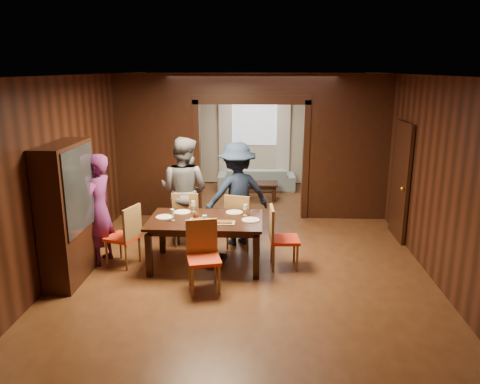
# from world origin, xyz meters

# --- Properties ---
(floor) EXTENTS (9.00, 9.00, 0.00)m
(floor) POSITION_xyz_m (0.00, 0.00, 0.00)
(floor) COLOR #532C17
(floor) RESTS_ON ground
(ceiling) EXTENTS (5.50, 9.00, 0.02)m
(ceiling) POSITION_xyz_m (0.00, 0.00, 2.90)
(ceiling) COLOR silver
(ceiling) RESTS_ON room_walls
(room_walls) EXTENTS (5.52, 9.01, 2.90)m
(room_walls) POSITION_xyz_m (0.00, 1.89, 1.51)
(room_walls) COLOR black
(room_walls) RESTS_ON floor
(person_purple) EXTENTS (0.55, 0.72, 1.75)m
(person_purple) POSITION_xyz_m (-2.30, -0.92, 0.87)
(person_purple) COLOR #662263
(person_purple) RESTS_ON floor
(person_grey) EXTENTS (1.09, 0.97, 1.88)m
(person_grey) POSITION_xyz_m (-1.12, 0.05, 0.94)
(person_grey) COLOR slate
(person_grey) RESTS_ON floor
(person_navy) EXTENTS (1.33, 1.07, 1.79)m
(person_navy) POSITION_xyz_m (-0.19, 0.04, 0.90)
(person_navy) COLOR #152036
(person_navy) RESTS_ON floor
(sofa) EXTENTS (1.96, 0.83, 0.57)m
(sofa) POSITION_xyz_m (0.07, 3.85, 0.28)
(sofa) COLOR #98B8C7
(sofa) RESTS_ON floor
(serving_bowl) EXTENTS (0.37, 0.37, 0.09)m
(serving_bowl) POSITION_xyz_m (-0.48, -0.84, 0.81)
(serving_bowl) COLOR black
(serving_bowl) RESTS_ON dining_table
(dining_table) EXTENTS (1.74, 1.08, 0.76)m
(dining_table) POSITION_xyz_m (-0.62, -0.94, 0.38)
(dining_table) COLOR black
(dining_table) RESTS_ON floor
(coffee_table) EXTENTS (0.80, 0.50, 0.40)m
(coffee_table) POSITION_xyz_m (0.19, 2.90, 0.20)
(coffee_table) COLOR black
(coffee_table) RESTS_ON floor
(chair_left) EXTENTS (0.56, 0.56, 0.97)m
(chair_left) POSITION_xyz_m (-1.93, -0.99, 0.48)
(chair_left) COLOR red
(chair_left) RESTS_ON floor
(chair_right) EXTENTS (0.47, 0.47, 0.97)m
(chair_right) POSITION_xyz_m (0.59, -0.96, 0.48)
(chair_right) COLOR red
(chair_right) RESTS_ON floor
(chair_far_l) EXTENTS (0.46, 0.46, 0.97)m
(chair_far_l) POSITION_xyz_m (-1.07, -0.05, 0.48)
(chair_far_l) COLOR red
(chair_far_l) RESTS_ON floor
(chair_far_r) EXTENTS (0.54, 0.54, 0.97)m
(chair_far_r) POSITION_xyz_m (-0.12, -0.15, 0.48)
(chair_far_r) COLOR #E55815
(chair_far_r) RESTS_ON floor
(chair_near) EXTENTS (0.54, 0.54, 0.97)m
(chair_near) POSITION_xyz_m (-0.55, -1.79, 0.48)
(chair_near) COLOR red
(chair_near) RESTS_ON floor
(hutch) EXTENTS (0.40, 1.20, 2.00)m
(hutch) POSITION_xyz_m (-2.53, -1.50, 1.00)
(hutch) COLOR black
(hutch) RESTS_ON floor
(door_right) EXTENTS (0.06, 0.90, 2.10)m
(door_right) POSITION_xyz_m (2.70, 0.50, 1.05)
(door_right) COLOR black
(door_right) RESTS_ON floor
(window_far) EXTENTS (1.20, 0.03, 1.30)m
(window_far) POSITION_xyz_m (0.00, 4.44, 1.70)
(window_far) COLOR silver
(window_far) RESTS_ON back_wall
(curtain_left) EXTENTS (0.35, 0.06, 2.40)m
(curtain_left) POSITION_xyz_m (-0.75, 4.40, 1.25)
(curtain_left) COLOR white
(curtain_left) RESTS_ON back_wall
(curtain_right) EXTENTS (0.35, 0.06, 2.40)m
(curtain_right) POSITION_xyz_m (0.75, 4.40, 1.25)
(curtain_right) COLOR white
(curtain_right) RESTS_ON back_wall
(plate_left) EXTENTS (0.27, 0.27, 0.01)m
(plate_left) POSITION_xyz_m (-1.27, -0.90, 0.77)
(plate_left) COLOR white
(plate_left) RESTS_ON dining_table
(plate_far_l) EXTENTS (0.27, 0.27, 0.01)m
(plate_far_l) POSITION_xyz_m (-1.04, -0.62, 0.77)
(plate_far_l) COLOR white
(plate_far_l) RESTS_ON dining_table
(plate_far_r) EXTENTS (0.27, 0.27, 0.01)m
(plate_far_r) POSITION_xyz_m (-0.20, -0.60, 0.77)
(plate_far_r) COLOR silver
(plate_far_r) RESTS_ON dining_table
(plate_right) EXTENTS (0.27, 0.27, 0.01)m
(plate_right) POSITION_xyz_m (0.07, -0.97, 0.77)
(plate_right) COLOR silver
(plate_right) RESTS_ON dining_table
(plate_near) EXTENTS (0.27, 0.27, 0.01)m
(plate_near) POSITION_xyz_m (-0.66, -1.24, 0.77)
(plate_near) COLOR silver
(plate_near) RESTS_ON dining_table
(platter_a) EXTENTS (0.30, 0.20, 0.04)m
(platter_a) POSITION_xyz_m (-0.71, -1.04, 0.78)
(platter_a) COLOR gray
(platter_a) RESTS_ON dining_table
(platter_b) EXTENTS (0.30, 0.20, 0.04)m
(platter_b) POSITION_xyz_m (-0.31, -1.14, 0.78)
(platter_b) COLOR gray
(platter_b) RESTS_ON dining_table
(wineglass_left) EXTENTS (0.08, 0.08, 0.18)m
(wineglass_left) POSITION_xyz_m (-1.11, -1.05, 0.85)
(wineglass_left) COLOR silver
(wineglass_left) RESTS_ON dining_table
(wineglass_far) EXTENTS (0.08, 0.08, 0.18)m
(wineglass_far) POSITION_xyz_m (-0.87, -0.58, 0.85)
(wineglass_far) COLOR white
(wineglass_far) RESTS_ON dining_table
(wineglass_right) EXTENTS (0.08, 0.08, 0.18)m
(wineglass_right) POSITION_xyz_m (-0.02, -0.74, 0.85)
(wineglass_right) COLOR silver
(wineglass_right) RESTS_ON dining_table
(tumbler) EXTENTS (0.07, 0.07, 0.14)m
(tumbler) POSITION_xyz_m (-0.61, -1.20, 0.83)
(tumbler) COLOR silver
(tumbler) RESTS_ON dining_table
(condiment_jar) EXTENTS (0.08, 0.08, 0.11)m
(condiment_jar) POSITION_xyz_m (-0.77, -0.98, 0.82)
(condiment_jar) COLOR #532313
(condiment_jar) RESTS_ON dining_table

